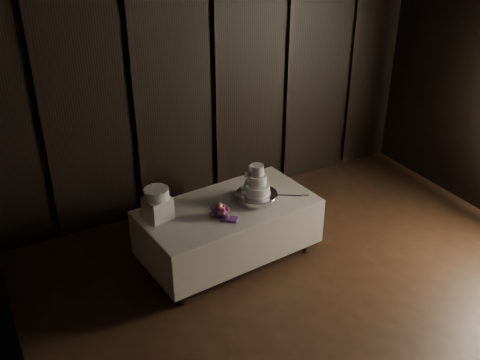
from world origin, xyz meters
name	(u,v)px	position (x,y,z in m)	size (l,w,h in m)	color
room	(402,225)	(0.00, 0.00, 1.50)	(6.08, 7.08, 3.08)	black
display_table	(229,231)	(-0.57, 2.05, 0.42)	(2.08, 1.24, 0.76)	silver
cake_stand	(257,197)	(-0.24, 2.00, 0.81)	(0.48, 0.48, 0.09)	silver
wedding_cake	(255,184)	(-0.26, 1.98, 0.99)	(0.34, 0.30, 0.36)	white
bouquet	(220,211)	(-0.75, 1.89, 0.82)	(0.29, 0.39, 0.19)	#B4436C
box_pedestal	(158,208)	(-1.36, 2.18, 0.89)	(0.26, 0.26, 0.25)	white
small_cake	(156,193)	(-1.36, 2.18, 1.06)	(0.27, 0.27, 0.11)	white
cake_knife	(289,195)	(0.15, 1.91, 0.77)	(0.37, 0.02, 0.01)	silver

